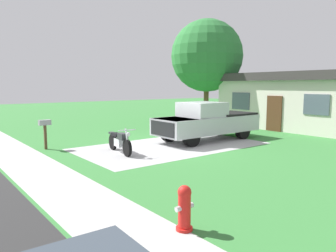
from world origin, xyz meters
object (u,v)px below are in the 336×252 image
object	(u,v)px
mailbox	(45,126)
pickup_truck	(208,121)
motorcycle	(120,141)
neighbor_house	(298,100)
fire_hydrant	(184,208)
shade_tree	(207,56)

from	to	relation	value
mailbox	pickup_truck	bearing A→B (deg)	69.73
pickup_truck	mailbox	xyz separation A→B (m)	(-2.63, -7.12, 0.03)
mailbox	motorcycle	bearing A→B (deg)	38.74
mailbox	neighbor_house	xyz separation A→B (m)	(2.80, 14.98, 0.81)
motorcycle	fire_hydrant	xyz separation A→B (m)	(6.89, -2.54, -0.05)
neighbor_house	pickup_truck	bearing A→B (deg)	-91.25
motorcycle	neighbor_house	xyz separation A→B (m)	(0.17, 12.87, 1.32)
motorcycle	pickup_truck	world-z (taller)	pickup_truck
fire_hydrant	shade_tree	size ratio (longest dim) A/B	0.12
motorcycle	fire_hydrant	world-z (taller)	motorcycle
motorcycle	pickup_truck	size ratio (longest dim) A/B	0.39
pickup_truck	shade_tree	distance (m)	8.87
fire_hydrant	neighbor_house	xyz separation A→B (m)	(-6.71, 15.41, 1.36)
fire_hydrant	shade_tree	distance (m)	18.71
fire_hydrant	neighbor_house	size ratio (longest dim) A/B	0.09
motorcycle	mailbox	bearing A→B (deg)	-141.26
pickup_truck	shade_tree	bearing A→B (deg)	136.00
motorcycle	shade_tree	bearing A→B (deg)	118.52
motorcycle	pickup_truck	xyz separation A→B (m)	(0.00, 5.02, 0.48)
motorcycle	shade_tree	size ratio (longest dim) A/B	0.30
motorcycle	pickup_truck	distance (m)	5.04
shade_tree	neighbor_house	size ratio (longest dim) A/B	0.78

